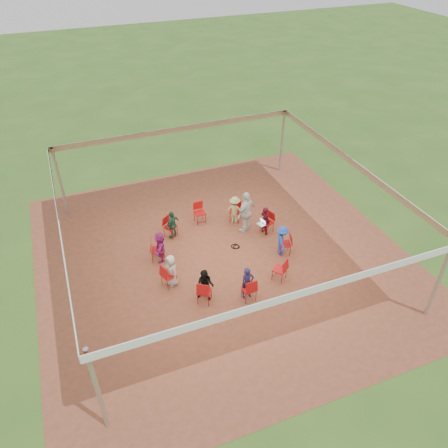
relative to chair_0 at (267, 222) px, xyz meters
name	(u,v)px	position (x,y,z in m)	size (l,w,h in m)	color
ground	(222,256)	(-2.20, -0.75, -0.45)	(80.00, 80.00, 0.00)	#335A1C
dirt_patch	(222,256)	(-2.20, -0.75, -0.44)	(13.00, 13.00, 0.00)	brown
tent	(221,203)	(-2.20, -0.75, 1.92)	(10.33, 10.33, 3.00)	#B2B2B7
chair_0	(267,222)	(0.00, 0.00, 0.00)	(0.42, 0.44, 0.90)	#B00E0F
chair_1	(235,211)	(-0.86, 1.15, 0.00)	(0.42, 0.44, 0.90)	#B00E0F
chair_2	(200,213)	(-2.24, 1.57, 0.00)	(0.42, 0.44, 0.90)	#B00E0F
chair_3	(170,227)	(-3.60, 1.11, 0.00)	(0.42, 0.44, 0.90)	#B00E0F
chair_4	(157,250)	(-4.43, -0.07, 0.00)	(0.42, 0.44, 0.90)	#B00E0F
chair_5	(169,275)	(-4.40, -1.51, 0.00)	(0.42, 0.44, 0.90)	#B00E0F
chair_6	(204,291)	(-3.54, -2.66, 0.00)	(0.42, 0.44, 0.90)	#B00E0F
chair_7	(249,289)	(-2.17, -3.08, 0.00)	(0.42, 0.44, 0.90)	#B00E0F
chair_8	(280,269)	(-0.80, -2.62, 0.00)	(0.42, 0.44, 0.90)	#B00E0F
chair_9	(285,244)	(0.02, -1.44, 0.00)	(0.42, 0.44, 0.90)	#B00E0F
person_seated_0	(265,220)	(-0.11, -0.04, 0.15)	(0.44, 0.29, 1.20)	#390711
person_seated_1	(235,210)	(-0.93, 1.05, 0.15)	(0.77, 0.38, 1.20)	tan
person_seated_2	(173,225)	(-3.53, 1.01, 0.15)	(0.70, 0.36, 1.20)	#27533A
person_seated_3	(160,247)	(-4.31, -0.11, 0.15)	(1.11, 0.42, 1.20)	#9C2178
person_seated_4	(171,270)	(-4.29, -1.47, 0.15)	(0.58, 0.33, 1.20)	#BAB5A7
person_seated_5	(205,285)	(-3.47, -2.56, 0.15)	(0.58, 0.34, 1.20)	black
person_seated_6	(247,283)	(-2.17, -2.96, 0.15)	(0.44, 0.29, 1.20)	#201B42
person_seated_7	(282,241)	(-0.09, -1.40, 0.15)	(0.77, 0.38, 1.20)	#1E41A8
standing_person	(246,212)	(-0.75, 0.36, 0.45)	(1.04, 0.53, 1.78)	silver
cable_coil	(236,246)	(-1.51, -0.44, -0.43)	(0.35, 0.35, 0.03)	black
laptop	(262,223)	(-0.27, -0.09, 0.12)	(0.34, 0.38, 0.22)	#B7B7BC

